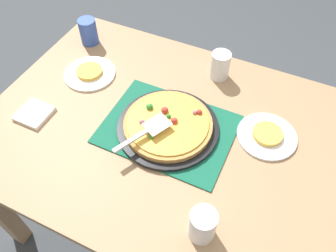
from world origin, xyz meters
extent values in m
plane|color=#3D4247|center=(0.00, 0.00, 0.00)|extent=(8.00, 8.00, 0.00)
cube|color=#9E7A56|center=(0.00, 0.00, 0.73)|extent=(1.40, 1.00, 0.03)
cube|color=#9E7A56|center=(-0.64, -0.44, 0.36)|extent=(0.07, 0.07, 0.72)
cube|color=#9E7A56|center=(0.64, -0.44, 0.36)|extent=(0.07, 0.07, 0.72)
cube|color=#145B42|center=(0.00, 0.00, 0.75)|extent=(0.48, 0.36, 0.01)
cylinder|color=black|center=(0.00, 0.00, 0.76)|extent=(0.38, 0.38, 0.01)
cylinder|color=#B78442|center=(0.00, 0.00, 0.78)|extent=(0.33, 0.33, 0.02)
cylinder|color=gold|center=(0.00, 0.00, 0.79)|extent=(0.30, 0.30, 0.01)
sphere|color=red|center=(-0.02, -0.01, 0.80)|extent=(0.02, 0.02, 0.02)
sphere|color=#B76675|center=(-0.07, -0.08, 0.80)|extent=(0.02, 0.02, 0.02)
sphere|color=#B76675|center=(0.08, 0.05, 0.80)|extent=(0.02, 0.02, 0.02)
sphere|color=#338433|center=(0.01, -0.02, 0.80)|extent=(0.02, 0.02, 0.02)
sphere|color=#338433|center=(0.02, 0.09, 0.80)|extent=(0.02, 0.02, 0.02)
sphere|color=red|center=(-0.09, -0.09, 0.80)|extent=(0.02, 0.02, 0.02)
sphere|color=red|center=(0.03, -0.04, 0.80)|extent=(0.03, 0.03, 0.03)
sphere|color=#338433|center=(0.09, -0.03, 0.80)|extent=(0.03, 0.03, 0.03)
cylinder|color=white|center=(0.43, -0.13, 0.76)|extent=(0.22, 0.22, 0.01)
cylinder|color=white|center=(-0.34, -0.12, 0.76)|extent=(0.22, 0.22, 0.01)
cylinder|color=gold|center=(0.43, -0.13, 0.77)|extent=(0.11, 0.11, 0.02)
cylinder|color=#EAB747|center=(-0.34, -0.12, 0.77)|extent=(0.11, 0.11, 0.02)
cylinder|color=white|center=(-0.26, 0.32, 0.81)|extent=(0.08, 0.08, 0.12)
cylinder|color=white|center=(-0.07, -0.36, 0.81)|extent=(0.08, 0.08, 0.12)
cylinder|color=#3351AD|center=(0.56, -0.32, 0.81)|extent=(0.08, 0.08, 0.12)
cube|color=silver|center=(0.02, 0.04, 0.82)|extent=(0.10, 0.11, 0.00)
cube|color=#B2B2B7|center=(0.07, 0.15, 0.82)|extent=(0.08, 0.13, 0.01)
cube|color=white|center=(0.50, 0.16, 0.76)|extent=(0.12, 0.12, 0.02)
camera|label=1|loc=(-0.33, 0.70, 1.74)|focal=35.83mm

